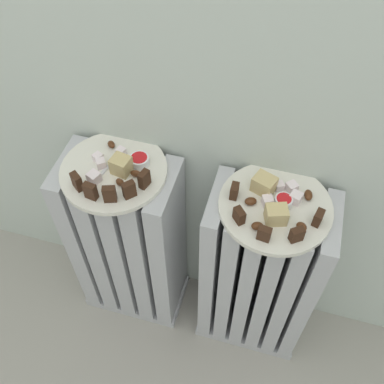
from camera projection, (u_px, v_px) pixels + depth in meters
The scene contains 35 objects.
radiator_left at pixel (129, 244), 1.29m from camera, with size 0.30×0.18×0.62m.
radiator_right at pixel (258, 276), 1.23m from camera, with size 0.30×0.18×0.62m.
plate_left at pixel (114, 171), 1.04m from camera, with size 0.25×0.25×0.01m, color silver.
plate_right at pixel (275, 206), 0.98m from camera, with size 0.25×0.25×0.01m, color silver.
dark_cake_slice_left_0 at pixel (77, 182), 0.99m from camera, with size 0.03×0.02×0.04m, color #382114.
dark_cake_slice_left_1 at pixel (90, 191), 0.97m from camera, with size 0.03×0.02×0.04m, color #382114.
dark_cake_slice_left_2 at pixel (110, 194), 0.97m from camera, with size 0.03×0.02×0.04m, color #382114.
dark_cake_slice_left_3 at pixel (129, 190), 0.97m from camera, with size 0.03×0.02×0.04m, color #382114.
dark_cake_slice_left_4 at pixel (144, 179), 0.99m from camera, with size 0.03×0.02×0.04m, color #382114.
marble_cake_slice_left_0 at pixel (121, 165), 1.02m from camera, with size 0.04×0.04×0.04m, color tan.
turkish_delight_left_0 at pixel (101, 163), 1.04m from camera, with size 0.02×0.02×0.02m, color white.
turkish_delight_left_1 at pixel (94, 177), 1.01m from camera, with size 0.02×0.02×0.02m, color white.
turkish_delight_left_2 at pixel (121, 152), 1.06m from camera, with size 0.02×0.02×0.02m, color white.
turkish_delight_left_3 at pixel (98, 158), 1.05m from camera, with size 0.02×0.02×0.02m, color white.
medjool_date_left_0 at pixel (120, 182), 1.00m from camera, with size 0.02×0.02×0.02m, color #4C2814.
medjool_date_left_1 at pixel (111, 144), 1.08m from camera, with size 0.02×0.02×0.01m, color #4C2814.
medjool_date_left_2 at pixel (136, 174), 1.02m from camera, with size 0.03×0.01×0.02m, color #4C2814.
jam_bowl_left at pixel (139, 160), 1.04m from camera, with size 0.05×0.05×0.02m.
dark_cake_slice_right_0 at pixel (234, 191), 0.98m from camera, with size 0.03×0.02×0.03m, color #382114.
dark_cake_slice_right_1 at pixel (239, 216), 0.94m from camera, with size 0.03×0.02×0.03m, color #382114.
dark_cake_slice_right_2 at pixel (264, 234), 0.91m from camera, with size 0.03×0.02×0.03m, color #382114.
dark_cake_slice_right_3 at pixel (297, 235), 0.91m from camera, with size 0.03×0.02×0.03m, color #382114.
dark_cake_slice_right_4 at pixel (318, 218), 0.93m from camera, with size 0.03×0.02×0.03m, color #382114.
marble_cake_slice_right_0 at pixel (264, 184), 0.98m from camera, with size 0.05×0.04×0.04m, color tan.
marble_cake_slice_right_1 at pixel (276, 215), 0.93m from camera, with size 0.04×0.04×0.04m, color tan.
turkish_delight_right_0 at pixel (292, 187), 0.99m from camera, with size 0.02×0.02×0.02m, color white.
turkish_delight_right_1 at pixel (296, 198), 0.97m from camera, with size 0.02×0.02×0.02m, color white.
turkish_delight_right_2 at pixel (267, 201), 0.97m from camera, with size 0.02×0.02×0.02m, color white.
turkish_delight_right_3 at pixel (279, 186), 1.00m from camera, with size 0.02×0.02×0.02m, color white.
medjool_date_right_0 at pixel (257, 226), 0.93m from camera, with size 0.03×0.02×0.02m, color #4C2814.
medjool_date_right_1 at pixel (251, 201), 0.97m from camera, with size 0.03×0.02×0.02m, color #4C2814.
medjool_date_right_2 at pixel (301, 227), 0.93m from camera, with size 0.02×0.02×0.02m, color #4C2814.
medjool_date_right_3 at pixel (308, 195), 0.98m from camera, with size 0.03×0.02×0.02m, color #4C2814.
jam_bowl_right at pixel (283, 201), 0.96m from camera, with size 0.04×0.04×0.02m.
fork at pixel (110, 165), 1.04m from camera, with size 0.04×0.10×0.00m.
Camera 1 is at (0.17, -0.33, 1.42)m, focal length 42.42 mm.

